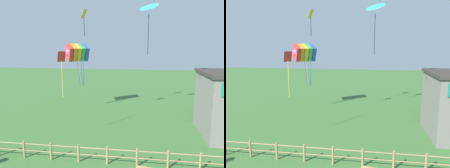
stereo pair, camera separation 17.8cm
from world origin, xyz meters
TOP-DOWN VIEW (x-y plane):
  - wooden_fence at (0.00, 5.47)m, footprint 21.59×0.14m
  - kite_rainbow_parafoil at (-5.13, 16.59)m, footprint 3.25×3.11m
  - kite_cyan_delta at (2.31, 9.59)m, footprint 1.85×1.82m
  - kite_yellow_diamond at (-3.25, 12.75)m, footprint 0.54×0.67m
  - kite_red_diamond at (-3.79, 8.45)m, footprint 0.62×0.58m

SIDE VIEW (x-z plane):
  - wooden_fence at x=0.00m, z-range 0.07..1.19m
  - kite_red_diamond at x=-3.79m, z-range 3.89..7.29m
  - kite_rainbow_parafoil at x=-5.13m, z-range 4.05..8.64m
  - kite_yellow_diamond at x=-3.25m, z-range 8.37..10.65m
  - kite_cyan_delta at x=2.31m, z-range 7.87..11.60m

